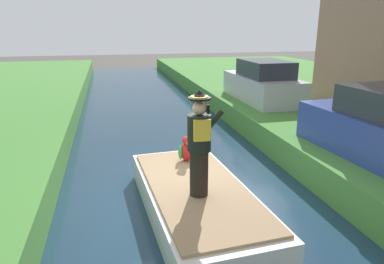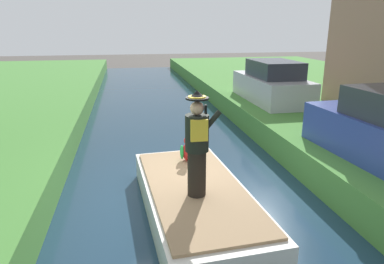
% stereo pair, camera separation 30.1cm
% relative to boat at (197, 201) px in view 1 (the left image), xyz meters
% --- Properties ---
extents(ground_plane, '(80.00, 80.00, 0.00)m').
position_rel_boat_xyz_m(ground_plane, '(0.00, 0.79, -0.40)').
color(ground_plane, '#4C4742').
extents(canal_water, '(5.33, 48.00, 0.10)m').
position_rel_boat_xyz_m(canal_water, '(0.00, 0.79, -0.35)').
color(canal_water, '#1E384C').
rests_on(canal_water, ground).
extents(boat, '(2.07, 4.31, 0.61)m').
position_rel_boat_xyz_m(boat, '(0.00, 0.00, 0.00)').
color(boat, silver).
rests_on(boat, canal_water).
extents(person_pirate, '(0.61, 0.42, 1.85)m').
position_rel_boat_xyz_m(person_pirate, '(-0.05, -0.34, 1.23)').
color(person_pirate, black).
rests_on(person_pirate, boat).
extents(parrot_plush, '(0.36, 0.35, 0.57)m').
position_rel_boat_xyz_m(parrot_plush, '(0.09, 1.30, 0.55)').
color(parrot_plush, red).
rests_on(parrot_plush, boat).
extents(parked_car_silver, '(1.74, 4.01, 1.50)m').
position_rel_boat_xyz_m(parked_car_silver, '(4.17, 6.47, 1.07)').
color(parked_car_silver, '#B7B7BC').
rests_on(parked_car_silver, grass_bank_far).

